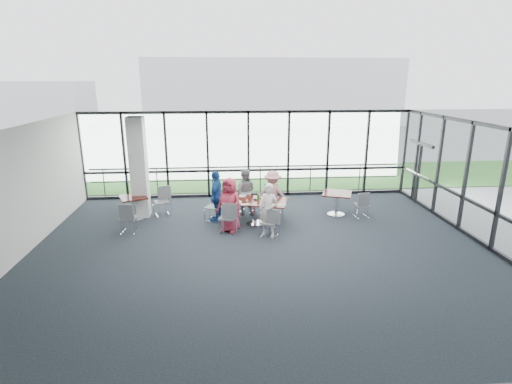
{
  "coord_description": "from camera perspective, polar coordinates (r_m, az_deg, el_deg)",
  "views": [
    {
      "loc": [
        -0.92,
        -9.57,
        4.37
      ],
      "look_at": [
        0.01,
        1.68,
        1.1
      ],
      "focal_mm": 28.0,
      "sensor_mm": 36.0,
      "label": 1
    }
  ],
  "objects": [
    {
      "name": "chair_main_nl",
      "position": [
        11.54,
        -4.07,
        -3.68
      ],
      "size": [
        0.57,
        0.57,
        0.93
      ],
      "primitive_type": null,
      "rotation": [
        0.0,
        0.0,
        -0.3
      ],
      "color": "slate",
      "rests_on": "ground"
    },
    {
      "name": "structural_column",
      "position": [
        13.15,
        -16.4,
        3.33
      ],
      "size": [
        0.5,
        0.5,
        3.2
      ],
      "primitive_type": "cube",
      "color": "white",
      "rests_on": "ground"
    },
    {
      "name": "tumbler_a",
      "position": [
        11.94,
        -1.32,
        -1.18
      ],
      "size": [
        0.06,
        0.06,
        0.13
      ],
      "primitive_type": "cylinder",
      "color": "white",
      "rests_on": "main_table"
    },
    {
      "name": "ceiling",
      "position": [
        9.69,
        0.77,
        9.21
      ],
      "size": [
        12.0,
        10.0,
        0.04
      ],
      "primitive_type": "cube",
      "color": "white",
      "rests_on": "ground"
    },
    {
      "name": "main_table",
      "position": [
        12.18,
        -0.12,
        -1.75
      ],
      "size": [
        2.17,
        1.6,
        0.75
      ],
      "rotation": [
        0.0,
        0.0,
        -0.3
      ],
      "color": "black",
      "rests_on": "ground"
    },
    {
      "name": "chair_main_fr",
      "position": [
        13.05,
        2.54,
        -1.21
      ],
      "size": [
        0.58,
        0.58,
        0.96
      ],
      "primitive_type": null,
      "rotation": [
        0.0,
        0.0,
        2.85
      ],
      "color": "slate",
      "rests_on": "ground"
    },
    {
      "name": "chair_main_end",
      "position": [
        12.59,
        -6.2,
        -2.17
      ],
      "size": [
        0.56,
        0.56,
        0.87
      ],
      "primitive_type": null,
      "rotation": [
        0.0,
        0.0,
        -1.98
      ],
      "color": "slate",
      "rests_on": "ground"
    },
    {
      "name": "plate_fr",
      "position": [
        12.35,
        2.24,
        -0.86
      ],
      "size": [
        0.27,
        0.27,
        0.01
      ],
      "primitive_type": "cylinder",
      "color": "white",
      "rests_on": "main_table"
    },
    {
      "name": "diner_end",
      "position": [
        12.45,
        -5.67,
        -0.58
      ],
      "size": [
        0.75,
        1.05,
        1.61
      ],
      "primitive_type": "imported",
      "rotation": [
        0.0,
        0.0,
        -1.85
      ],
      "color": "navy",
      "rests_on": "ground"
    },
    {
      "name": "ketchup_bottle",
      "position": [
        12.15,
        0.29,
        -0.74
      ],
      "size": [
        0.06,
        0.06,
        0.18
      ],
      "primitive_type": "cylinder",
      "color": "#AD0919",
      "rests_on": "main_table"
    },
    {
      "name": "menu_c",
      "position": [
        12.51,
        1.2,
        -0.66
      ],
      "size": [
        0.34,
        0.31,
        0.0
      ],
      "primitive_type": "cube",
      "rotation": [
        0.0,
        0.0,
        0.57
      ],
      "color": "beige",
      "rests_on": "main_table"
    },
    {
      "name": "curtain_wall_back",
      "position": [
        14.86,
        -1.09,
        5.4
      ],
      "size": [
        12.0,
        0.1,
        3.2
      ],
      "primitive_type": "cube",
      "color": "white",
      "rests_on": "ground"
    },
    {
      "name": "plate_fl",
      "position": [
        12.56,
        -1.95,
        -0.57
      ],
      "size": [
        0.24,
        0.24,
        0.01
      ],
      "primitive_type": "cylinder",
      "color": "white",
      "rests_on": "main_table"
    },
    {
      "name": "condiment_caddy",
      "position": [
        12.16,
        -0.14,
        -1.07
      ],
      "size": [
        0.1,
        0.07,
        0.04
      ],
      "primitive_type": "cube",
      "color": "black",
      "rests_on": "main_table"
    },
    {
      "name": "grass_strip",
      "position": [
        18.13,
        -1.68,
        2.22
      ],
      "size": [
        80.0,
        5.0,
        0.01
      ],
      "primitive_type": "cube",
      "color": "#2D6127",
      "rests_on": "ground"
    },
    {
      "name": "plate_nl",
      "position": [
        11.97,
        -2.68,
        -1.43
      ],
      "size": [
        0.27,
        0.27,
        0.01
      ],
      "primitive_type": "cylinder",
      "color": "white",
      "rests_on": "main_table"
    },
    {
      "name": "curtain_wall_right",
      "position": [
        12.13,
        30.24,
        0.72
      ],
      "size": [
        0.1,
        10.0,
        3.2
      ],
      "primitive_type": "cube",
      "color": "white",
      "rests_on": "ground"
    },
    {
      "name": "hangar_aux",
      "position": [
        41.34,
        -29.69,
        10.79
      ],
      "size": [
        10.0,
        6.0,
        4.0
      ],
      "primitive_type": "cube",
      "color": "silver",
      "rests_on": "ground"
    },
    {
      "name": "wall_front",
      "position": [
        5.42,
        5.92,
        -14.64
      ],
      "size": [
        12.0,
        0.1,
        3.2
      ],
      "primitive_type": "cube",
      "color": "silver",
      "rests_on": "ground"
    },
    {
      "name": "diner_near_right",
      "position": [
        11.18,
        1.81,
        -2.64
      ],
      "size": [
        0.69,
        0.63,
        1.54
      ],
      "primitive_type": "imported",
      "rotation": [
        0.0,
        0.0,
        -0.51
      ],
      "color": "silver",
      "rests_on": "ground"
    },
    {
      "name": "apron",
      "position": [
        20.08,
        -1.99,
        3.51
      ],
      "size": [
        80.0,
        70.0,
        0.02
      ],
      "primitive_type": "cube",
      "color": "gray",
      "rests_on": "ground"
    },
    {
      "name": "plate_end",
      "position": [
        12.31,
        -3.83,
        -0.95
      ],
      "size": [
        0.26,
        0.26,
        0.01
      ],
      "primitive_type": "cylinder",
      "color": "white",
      "rests_on": "main_table"
    },
    {
      "name": "plate_nr",
      "position": [
        11.68,
        1.98,
        -1.88
      ],
      "size": [
        0.28,
        0.28,
        0.01
      ],
      "primitive_type": "cylinder",
      "color": "white",
      "rests_on": "main_table"
    },
    {
      "name": "side_table_left",
      "position": [
        13.13,
        -17.09,
        -1.19
      ],
      "size": [
        1.01,
        1.01,
        0.75
      ],
      "rotation": [
        0.0,
        0.0,
        0.4
      ],
      "color": "black",
      "rests_on": "ground"
    },
    {
      "name": "menu_b",
      "position": [
        11.74,
        3.59,
        -1.83
      ],
      "size": [
        0.32,
        0.26,
        0.0
      ],
      "primitive_type": "cube",
      "rotation": [
        0.0,
        0.0,
        -0.21
      ],
      "color": "beige",
      "rests_on": "main_table"
    },
    {
      "name": "chair_spare_r",
      "position": [
        13.25,
        14.88,
        -1.76
      ],
      "size": [
        0.46,
        0.46,
        0.84
      ],
      "primitive_type": null,
      "rotation": [
        0.0,
        0.0,
        0.13
      ],
      "color": "slate",
      "rests_on": "ground"
    },
    {
      "name": "tumbler_b",
      "position": [
        11.85,
        1.26,
        -1.26
      ],
      "size": [
        0.07,
        0.07,
        0.15
      ],
      "primitive_type": "cylinder",
      "color": "white",
      "rests_on": "main_table"
    },
    {
      "name": "chair_main_fl",
      "position": [
        13.31,
        -1.34,
        -1.08
      ],
      "size": [
        0.57,
        0.57,
        0.86
      ],
      "primitive_type": null,
      "rotation": [
        0.0,
        0.0,
        2.64
      ],
      "color": "slate",
      "rests_on": "ground"
    },
    {
      "name": "floor",
      "position": [
        10.57,
        0.71,
        -8.34
      ],
      "size": [
        12.0,
        10.0,
        0.02
      ],
      "primitive_type": "cube",
      "color": "black",
      "rests_on": "ground"
    },
    {
      "name": "diner_far_right",
      "position": [
        12.8,
        2.38,
        -0.26
      ],
      "size": [
        1.09,
        0.79,
        1.51
      ],
      "primitive_type": "imported",
      "rotation": [
        0.0,
        0.0,
        2.82
      ],
      "color": "#CD858C",
      "rests_on": "ground"
    },
    {
      "name": "chair_spare_la",
      "position": [
        12.1,
        -17.79,
        -3.57
      ],
      "size": [
        0.48,
        0.48,
        0.89
      ],
      "primitive_type": null,
      "rotation": [
        0.0,
        0.0,
        -0.1
      ],
      "color": "slate",
      "rests_on": "ground"
    },
    {
      "name": "side_table_right",
      "position": [
        13.22,
        11.49,
        -0.58
      ],
      "size": [
        1.14,
        1.14,
        0.75
      ],
      "rotation": [
        0.0,
        0.0,
        -0.35
      ],
      "color": "black",
      "rests_on": "ground"
    },
    {
      "name": "hangar_main",
      "position": [
        41.89,
        2.09,
        14.26
      ],
      "size": [
        24.0,
        10.0,
        6.0
      ],
      "primitive_type": "cube",
      "color": "silver",
      "rests_on": "ground"
    },
    {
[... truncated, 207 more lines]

